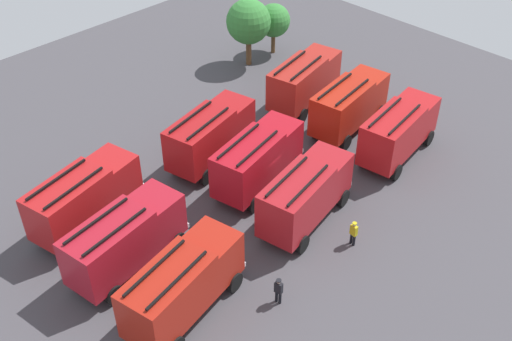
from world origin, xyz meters
name	(u,v)px	position (x,y,z in m)	size (l,w,h in m)	color
ground_plane	(256,188)	(0.00, 0.00, 0.00)	(56.11, 56.11, 0.00)	#423F44
fire_truck_0	(183,283)	(-9.71, -4.52, 2.15)	(7.53, 3.84, 3.88)	#A01C11
fire_truck_1	(306,194)	(-0.21, -4.28, 2.15)	(7.52, 3.78, 3.88)	maroon
fire_truck_2	(399,130)	(9.16, -4.35, 2.15)	(7.45, 3.50, 3.88)	#AB1619
fire_truck_3	(125,238)	(-9.82, 0.15, 2.15)	(7.48, 3.60, 3.88)	maroon
fire_truck_4	(258,158)	(0.30, 0.14, 2.15)	(7.53, 3.86, 3.88)	#A6111B
fire_truck_5	(349,103)	(9.51, 0.08, 2.15)	(7.46, 3.51, 3.88)	#A91E0F
fire_truck_6	(84,196)	(-9.43, 4.69, 2.15)	(7.54, 3.91, 3.88)	#A9181A
fire_truck_7	(210,134)	(0.01, 4.25, 2.15)	(7.55, 3.93, 3.88)	#A01517
fire_truck_8	(304,79)	(9.86, 4.62, 2.15)	(7.53, 3.84, 3.88)	#A22018
firefighter_0	(278,290)	(-5.90, -7.46, 0.94)	(0.31, 0.46, 1.68)	black
firefighter_1	(354,232)	(0.26, -7.56, 0.91)	(0.28, 0.44, 1.64)	black
tree_0	(248,22)	(11.49, 12.23, 3.85)	(3.69, 3.69, 5.72)	brown
tree_1	(274,21)	(14.54, 12.26, 2.98)	(2.86, 2.86, 4.43)	brown
traffic_cone_0	(295,187)	(1.55, -1.96, 0.30)	(0.42, 0.42, 0.59)	#F2600C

